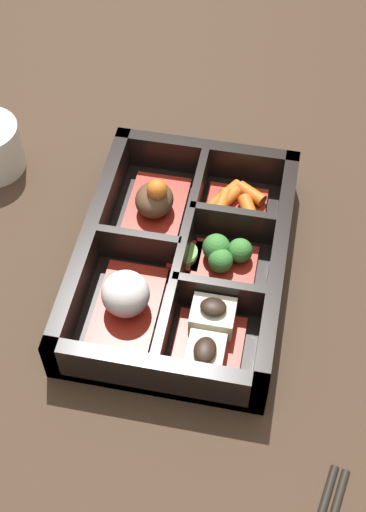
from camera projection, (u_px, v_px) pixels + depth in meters
ground_plane at (183, 271)px, 0.69m from camera, size 3.00×3.00×0.00m
bento_base at (183, 268)px, 0.69m from camera, size 0.27×0.19×0.01m
bento_rim at (184, 256)px, 0.67m from camera, size 0.27×0.19×0.05m
bowl_rice at (126, 298)px, 0.64m from camera, size 0.10×0.06×0.05m
bowl_stew at (155, 203)px, 0.71m from camera, size 0.10×0.06×0.05m
bowl_tofu at (209, 337)px, 0.62m from camera, size 0.08×0.06×0.04m
bowl_greens at (224, 257)px, 0.68m from camera, size 0.07×0.06×0.03m
bowl_carrots at (233, 204)px, 0.72m from camera, size 0.06×0.06×0.02m
bowl_pickles at (186, 255)px, 0.69m from camera, size 0.04×0.03×0.01m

